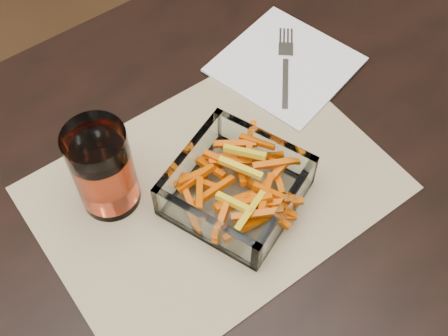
{
  "coord_description": "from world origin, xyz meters",
  "views": [
    {
      "loc": [
        -0.12,
        -0.26,
        1.39
      ],
      "look_at": [
        0.12,
        0.06,
        0.78
      ],
      "focal_mm": 45.0,
      "sensor_mm": 36.0,
      "label": 1
    }
  ],
  "objects_px": {
    "fork": "(286,64)",
    "glass_bowl": "(236,188)",
    "tumbler": "(104,171)",
    "dining_table": "(178,294)"
  },
  "relations": [
    {
      "from": "glass_bowl",
      "to": "fork",
      "type": "bearing_deg",
      "value": 34.37
    },
    {
      "from": "dining_table",
      "to": "glass_bowl",
      "type": "relative_size",
      "value": 8.14
    },
    {
      "from": "tumbler",
      "to": "fork",
      "type": "distance_m",
      "value": 0.34
    },
    {
      "from": "tumbler",
      "to": "fork",
      "type": "height_order",
      "value": "tumbler"
    },
    {
      "from": "tumbler",
      "to": "glass_bowl",
      "type": "bearing_deg",
      "value": -37.67
    },
    {
      "from": "fork",
      "to": "glass_bowl",
      "type": "bearing_deg",
      "value": -104.55
    },
    {
      "from": "glass_bowl",
      "to": "fork",
      "type": "distance_m",
      "value": 0.25
    },
    {
      "from": "tumbler",
      "to": "fork",
      "type": "bearing_deg",
      "value": 6.94
    },
    {
      "from": "fork",
      "to": "tumbler",
      "type": "bearing_deg",
      "value": -131.99
    },
    {
      "from": "glass_bowl",
      "to": "tumbler",
      "type": "bearing_deg",
      "value": 142.33
    }
  ]
}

